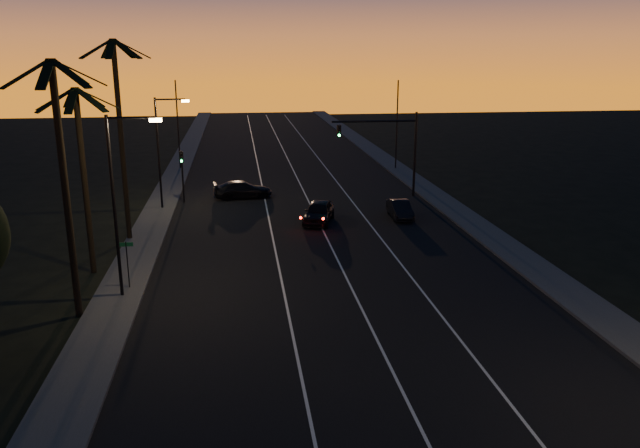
{
  "coord_description": "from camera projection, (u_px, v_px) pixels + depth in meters",
  "views": [
    {
      "loc": [
        -5.07,
        -9.84,
        11.84
      ],
      "look_at": [
        -0.84,
        21.97,
        2.89
      ],
      "focal_mm": 35.0,
      "sensor_mm": 36.0,
      "label": 1
    }
  ],
  "objects": [
    {
      "name": "signal_mast",
      "position": [
        388.0,
        140.0,
        51.02
      ],
      "size": [
        7.1,
        0.41,
        7.0
      ],
      "color": "black",
      "rests_on": "ground"
    },
    {
      "name": "sidewalk_right",
      "position": [
        476.0,
        226.0,
        43.26
      ],
      "size": [
        2.4,
        170.0,
        0.16
      ],
      "primitive_type": "cube",
      "color": "#363634",
      "rests_on": "ground"
    },
    {
      "name": "lane_stripe_left",
      "position": [
        272.0,
        234.0,
        41.48
      ],
      "size": [
        0.12,
        160.0,
        0.01
      ],
      "primitive_type": "cube",
      "color": "silver",
      "rests_on": "road"
    },
    {
      "name": "lane_stripe_mid",
      "position": [
        324.0,
        233.0,
        41.92
      ],
      "size": [
        0.12,
        160.0,
        0.01
      ],
      "primitive_type": "cube",
      "color": "silver",
      "rests_on": "road"
    },
    {
      "name": "lead_car",
      "position": [
        319.0,
        212.0,
        44.24
      ],
      "size": [
        3.15,
        5.3,
        1.53
      ],
      "color": "black",
      "rests_on": "road"
    },
    {
      "name": "far_pole_right",
      "position": [
        397.0,
        126.0,
        63.05
      ],
      "size": [
        0.14,
        0.14,
        9.0
      ],
      "primitive_type": "cylinder",
      "color": "black",
      "rests_on": "ground"
    },
    {
      "name": "far_pole_left",
      "position": [
        178.0,
        125.0,
        63.13
      ],
      "size": [
        0.14,
        0.14,
        9.0
      ],
      "primitive_type": "cylinder",
      "color": "black",
      "rests_on": "ground"
    },
    {
      "name": "road",
      "position": [
        317.0,
        233.0,
        41.86
      ],
      "size": [
        20.0,
        170.0,
        0.01
      ],
      "primitive_type": "cube",
      "color": "black",
      "rests_on": "ground"
    },
    {
      "name": "right_car",
      "position": [
        400.0,
        209.0,
        45.5
      ],
      "size": [
        1.48,
        3.9,
        1.27
      ],
      "color": "black",
      "rests_on": "road"
    },
    {
      "name": "cross_car",
      "position": [
        243.0,
        190.0,
        51.6
      ],
      "size": [
        5.05,
        2.52,
        1.41
      ],
      "color": "black",
      "rests_on": "road"
    },
    {
      "name": "street_sign",
      "position": [
        127.0,
        259.0,
        31.45
      ],
      "size": [
        0.7,
        0.06,
        2.6
      ],
      "color": "black",
      "rests_on": "ground"
    },
    {
      "name": "palm_near",
      "position": [
        63.0,
        165.0,
        26.9
      ],
      "size": [
        4.25,
        4.16,
        11.53
      ],
      "color": "black",
      "rests_on": "ground"
    },
    {
      "name": "streetlight_left_far",
      "position": [
        162.0,
        144.0,
        46.78
      ],
      "size": [
        2.55,
        0.26,
        8.5
      ],
      "color": "black",
      "rests_on": "ground"
    },
    {
      "name": "signal_post",
      "position": [
        182.0,
        167.0,
        49.41
      ],
      "size": [
        0.28,
        0.37,
        4.2
      ],
      "color": "black",
      "rests_on": "ground"
    },
    {
      "name": "palm_far",
      "position": [
        120.0,
        122.0,
        38.27
      ],
      "size": [
        4.25,
        4.16,
        12.53
      ],
      "color": "black",
      "rests_on": "ground"
    },
    {
      "name": "sidewalk_left",
      "position": [
        146.0,
        238.0,
        40.42
      ],
      "size": [
        2.4,
        170.0,
        0.16
      ],
      "primitive_type": "cube",
      "color": "#363634",
      "rests_on": "ground"
    },
    {
      "name": "streetlight_left_near",
      "position": [
        120.0,
        193.0,
        29.53
      ],
      "size": [
        2.55,
        0.26,
        9.0
      ],
      "color": "black",
      "rests_on": "ground"
    },
    {
      "name": "lane_stripe_right",
      "position": [
        375.0,
        231.0,
        42.36
      ],
      "size": [
        0.12,
        160.0,
        0.01
      ],
      "primitive_type": "cube",
      "color": "silver",
      "rests_on": "road"
    },
    {
      "name": "palm_mid",
      "position": [
        82.0,
        160.0,
        32.78
      ],
      "size": [
        4.25,
        4.16,
        10.03
      ],
      "color": "black",
      "rests_on": "ground"
    }
  ]
}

